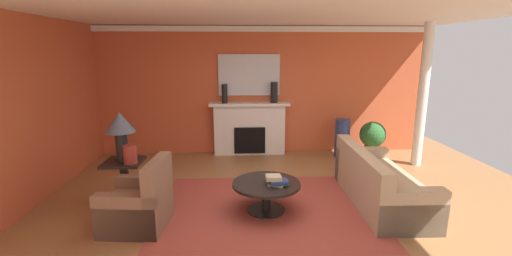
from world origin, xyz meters
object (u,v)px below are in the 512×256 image
coffee_table (266,190)px  side_table (125,180)px  vase_mantel_right (274,92)px  vase_tall_corner (342,138)px  vase_mantel_left (225,94)px  vase_on_side_table (130,154)px  table_lamp (120,127)px  sofa (379,185)px  armchair_near_window (139,205)px  fireplace (249,130)px  potted_plant (372,137)px  mantel_mirror (249,75)px

coffee_table → side_table: side_table is taller
vase_mantel_right → vase_tall_corner: bearing=-9.4°
side_table → vase_mantel_left: bearing=60.2°
vase_tall_corner → vase_on_side_table: (-3.92, -2.40, 0.41)m
side_table → table_lamp: bearing=180.0°
sofa → armchair_near_window: bearing=-170.8°
vase_tall_corner → table_lamp: bearing=-150.7°
fireplace → armchair_near_window: size_ratio=1.89×
sofa → coffee_table: sofa is taller
fireplace → vase_on_side_table: fireplace is taller
armchair_near_window → table_lamp: table_lamp is taller
vase_mantel_left → potted_plant: size_ratio=0.51×
side_table → sofa: bearing=-2.4°
fireplace → armchair_near_window: 3.68m
armchair_near_window → coffee_table: size_ratio=0.95×
sofa → armchair_near_window: 3.55m
vase_mantel_left → mantel_mirror: bearing=17.2°
vase_on_side_table → mantel_mirror: bearing=56.7°
vase_tall_corner → vase_mantel_left: (-2.62, 0.25, 0.98)m
mantel_mirror → vase_on_side_table: size_ratio=4.95×
vase_tall_corner → vase_on_side_table: 4.61m
armchair_near_window → vase_on_side_table: bearing=113.1°
fireplace → sofa: bearing=-55.1°
fireplace → vase_mantel_left: bearing=-174.9°
coffee_table → vase_mantel_left: (-0.70, 2.89, 1.07)m
armchair_near_window → vase_mantel_right: 4.06m
fireplace → sofa: (1.92, -2.74, -0.27)m
armchair_near_window → table_lamp: (-0.41, 0.73, 0.92)m
vase_tall_corner → vase_mantel_right: size_ratio=1.83×
armchair_near_window → vase_tall_corner: bearing=39.5°
vase_mantel_left → potted_plant: bearing=-8.3°
mantel_mirror → coffee_table: 3.40m
sofa → vase_tall_corner: bearing=86.5°
mantel_mirror → table_lamp: (-2.00, -2.70, -0.58)m
side_table → vase_on_side_table: vase_on_side_table is taller
vase_mantel_right → vase_mantel_left: 1.10m
vase_tall_corner → vase_on_side_table: bearing=-148.5°
armchair_near_window → table_lamp: bearing=119.3°
fireplace → sofa: size_ratio=0.85×
fireplace → mantel_mirror: (-0.00, 0.12, 1.24)m
coffee_table → vase_on_side_table: 2.08m
vase_on_side_table → side_table: bearing=141.3°
coffee_table → vase_mantel_right: vase_mantel_right is taller
table_lamp → armchair_near_window: bearing=-60.7°
side_table → vase_mantel_left: (1.45, 2.53, 1.00)m
vase_mantel_left → potted_plant: 3.38m
vase_mantel_right → potted_plant: bearing=-12.5°
coffee_table → armchair_near_window: bearing=-168.0°
vase_tall_corner → armchair_near_window: bearing=-140.5°
armchair_near_window → potted_plant: size_ratio=1.14×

